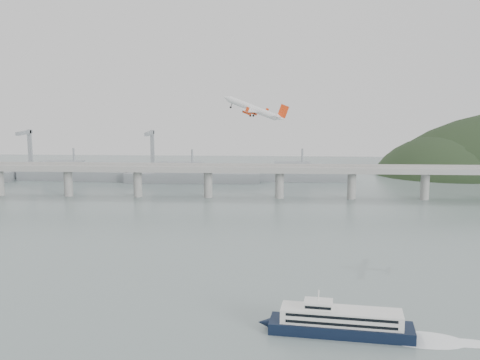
{
  "coord_description": "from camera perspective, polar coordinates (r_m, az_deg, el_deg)",
  "views": [
    {
      "loc": [
        12.58,
        -186.42,
        75.09
      ],
      "look_at": [
        0.0,
        55.0,
        36.0
      ],
      "focal_mm": 42.0,
      "sensor_mm": 36.0,
      "label": 1
    }
  ],
  "objects": [
    {
      "name": "ground",
      "position": [
        201.37,
        -0.84,
        -12.71
      ],
      "size": [
        900.0,
        900.0,
        0.0
      ],
      "primitive_type": "plane",
      "color": "slate",
      "rests_on": "ground"
    },
    {
      "name": "bridge",
      "position": [
        390.9,
        0.94,
        0.73
      ],
      "size": [
        800.0,
        22.0,
        23.9
      ],
      "color": "gray",
      "rests_on": "ground"
    },
    {
      "name": "distant_fleet",
      "position": [
        486.62,
        -17.24,
        0.63
      ],
      "size": [
        453.0,
        60.9,
        40.0
      ],
      "color": "gray",
      "rests_on": "ground"
    },
    {
      "name": "ferry",
      "position": [
        182.13,
        10.21,
        -14.04
      ],
      "size": [
        72.77,
        19.37,
        13.75
      ],
      "rotation": [
        0.0,
        0.0,
        -0.13
      ],
      "color": "black",
      "rests_on": "ground"
    },
    {
      "name": "airliner",
      "position": [
        259.14,
        1.44,
        7.21
      ],
      "size": [
        31.41,
        29.26,
        13.2
      ],
      "rotation": [
        0.05,
        -0.34,
        2.83
      ],
      "color": "white",
      "rests_on": "ground"
    }
  ]
}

